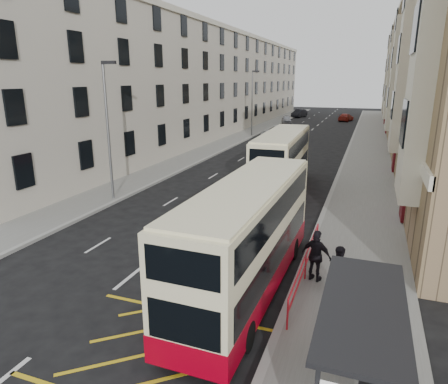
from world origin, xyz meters
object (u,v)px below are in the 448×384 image
at_px(white_van, 278,132).
at_px(car_red, 346,117).
at_px(street_lamp_far, 252,100).
at_px(pedestrian_mid, 340,271).
at_px(street_lamp_near, 108,124).
at_px(pedestrian_far, 316,256).
at_px(double_decker_front, 248,238).
at_px(car_silver, 286,120).
at_px(car_dark, 299,113).
at_px(bus_shelter, 368,348).
at_px(double_decker_rear, 282,162).

bearing_deg(white_van, car_red, 88.86).
bearing_deg(street_lamp_far, pedestrian_mid, -69.48).
distance_m(street_lamp_near, pedestrian_far, 14.80).
distance_m(street_lamp_near, street_lamp_far, 30.00).
xyz_separation_m(double_decker_front, car_silver, (-9.61, 53.87, -1.32)).
bearing_deg(car_silver, car_dark, 76.57).
height_order(bus_shelter, car_dark, bus_shelter).
bearing_deg(bus_shelter, pedestrian_mid, 98.98).
distance_m(white_van, car_dark, 29.16).
bearing_deg(pedestrian_far, white_van, -57.66).
height_order(car_silver, car_red, car_silver).
distance_m(street_lamp_near, double_decker_rear, 11.03).
distance_m(street_lamp_near, car_silver, 46.58).
distance_m(car_dark, car_red, 10.00).
relative_size(double_decker_rear, car_silver, 2.54).
distance_m(bus_shelter, street_lamp_near, 19.38).
bearing_deg(double_decker_front, pedestrian_mid, 10.59).
distance_m(street_lamp_far, pedestrian_mid, 39.63).
bearing_deg(street_lamp_near, street_lamp_far, 90.00).
bearing_deg(bus_shelter, pedestrian_far, 105.75).
bearing_deg(white_van, street_lamp_near, -82.86).
bearing_deg(car_red, bus_shelter, 106.14).
bearing_deg(street_lamp_far, pedestrian_far, -70.32).
relative_size(double_decker_front, white_van, 1.76).
relative_size(double_decker_rear, car_red, 2.24).
xyz_separation_m(pedestrian_far, car_dark, (-11.80, 64.92, -0.36)).
bearing_deg(double_decker_front, street_lamp_near, 146.25).
bearing_deg(white_van, pedestrian_mid, -60.36).
relative_size(street_lamp_far, pedestrian_far, 4.18).
bearing_deg(double_decker_front, car_dark, 99.29).
distance_m(double_decker_rear, pedestrian_far, 12.44).
relative_size(street_lamp_far, car_dark, 1.77).
height_order(street_lamp_far, pedestrian_far, street_lamp_far).
bearing_deg(pedestrian_far, street_lamp_far, -52.77).
relative_size(pedestrian_mid, car_silver, 0.44).
relative_size(pedestrian_far, white_van, 0.34).
height_order(bus_shelter, pedestrian_mid, bus_shelter).
distance_m(street_lamp_far, car_dark, 28.98).
height_order(pedestrian_mid, pedestrian_far, pedestrian_far).
height_order(double_decker_rear, car_red, double_decker_rear).
height_order(street_lamp_far, car_red, street_lamp_far).
height_order(car_dark, car_red, car_dark).
bearing_deg(pedestrian_far, car_silver, -59.80).
xyz_separation_m(street_lamp_far, car_dark, (1.15, 28.70, -3.89)).
bearing_deg(white_van, car_silver, 111.80).
height_order(street_lamp_far, car_silver, street_lamp_far).
xyz_separation_m(pedestrian_mid, white_van, (-10.34, 36.59, -0.24)).
relative_size(car_dark, car_red, 1.03).
height_order(street_lamp_near, car_red, street_lamp_near).
bearing_deg(car_red, pedestrian_mid, 105.69).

